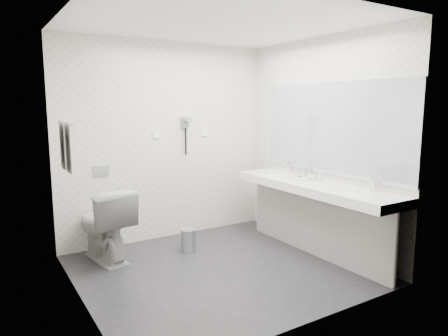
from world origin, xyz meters
TOP-DOWN VIEW (x-y plane):
  - floor at (0.00, 0.00)m, footprint 2.80×2.80m
  - ceiling at (0.00, 0.00)m, footprint 2.80×2.80m
  - wall_back at (0.00, 1.30)m, footprint 2.80×0.00m
  - wall_front at (0.00, -1.30)m, footprint 2.80×0.00m
  - wall_left at (-1.40, 0.00)m, footprint 0.00×2.60m
  - wall_right at (1.40, 0.00)m, footprint 0.00×2.60m
  - vanity_counter at (1.12, -0.20)m, footprint 0.55×2.20m
  - vanity_panel at (1.15, -0.20)m, footprint 0.03×2.15m
  - vanity_post_near at (1.18, -1.24)m, footprint 0.06×0.06m
  - vanity_post_far at (1.18, 0.84)m, footprint 0.06×0.06m
  - mirror at (1.39, -0.20)m, footprint 0.02×2.20m
  - basin_near at (1.12, -0.85)m, footprint 0.40×0.31m
  - basin_far at (1.12, 0.45)m, footprint 0.40×0.31m
  - faucet_near at (1.32, -0.85)m, footprint 0.04×0.04m
  - faucet_far at (1.32, 0.45)m, footprint 0.04×0.04m
  - soap_bottle_a at (1.24, -0.09)m, footprint 0.05×0.05m
  - soap_bottle_b at (1.21, -0.05)m, footprint 0.10×0.10m
  - soap_bottle_c at (1.27, -0.17)m, footprint 0.05×0.05m
  - glass_left at (1.33, 0.12)m, footprint 0.07×0.07m
  - glass_right at (1.27, 0.18)m, footprint 0.07×0.07m
  - toilet at (-0.95, 0.90)m, footprint 0.57×0.87m
  - flush_plate at (-0.85, 1.29)m, footprint 0.18×0.02m
  - pedal_bin at (-0.04, 0.64)m, footprint 0.21×0.21m
  - bin_lid at (-0.04, 0.64)m, footprint 0.18×0.18m
  - towel_rail at (-1.35, 0.55)m, footprint 0.02×0.62m
  - towel_near at (-1.34, 0.41)m, footprint 0.07×0.24m
  - towel_far at (-1.34, 0.69)m, footprint 0.07×0.24m
  - dryer_cradle at (0.25, 1.27)m, footprint 0.10×0.04m
  - dryer_barrel at (0.25, 1.20)m, footprint 0.08×0.14m
  - dryer_cord at (0.25, 1.26)m, footprint 0.02×0.02m
  - switch_plate_a at (-0.15, 1.29)m, footprint 0.09×0.02m
  - switch_plate_b at (0.55, 1.29)m, footprint 0.09×0.02m

SIDE VIEW (x-z plane):
  - floor at x=0.00m, z-range 0.00..0.00m
  - pedal_bin at x=-0.04m, z-range 0.00..0.26m
  - bin_lid at x=-0.04m, z-range 0.26..0.27m
  - vanity_panel at x=1.15m, z-range 0.00..0.75m
  - vanity_post_near at x=1.18m, z-range 0.00..0.75m
  - vanity_post_far at x=1.18m, z-range 0.00..0.75m
  - toilet at x=-0.95m, z-range 0.00..0.82m
  - vanity_counter at x=1.12m, z-range 0.75..0.85m
  - basin_near at x=1.12m, z-range 0.81..0.86m
  - basin_far at x=1.12m, z-range 0.81..0.86m
  - soap_bottle_b at x=1.21m, z-range 0.85..0.94m
  - soap_bottle_a at x=1.24m, z-range 0.85..0.94m
  - glass_left at x=1.33m, z-range 0.85..0.96m
  - glass_right at x=1.27m, z-range 0.85..0.96m
  - soap_bottle_c at x=1.27m, z-range 0.85..0.97m
  - faucet_near at x=1.32m, z-range 0.85..1.00m
  - faucet_far at x=1.32m, z-range 0.85..1.00m
  - flush_plate at x=-0.85m, z-range 0.89..1.01m
  - wall_back at x=0.00m, z-range -0.15..2.65m
  - wall_front at x=0.00m, z-range -0.15..2.65m
  - wall_left at x=-1.40m, z-range -0.05..2.55m
  - wall_right at x=1.40m, z-range -0.05..2.55m
  - dryer_cord at x=0.25m, z-range 1.07..1.43m
  - towel_near at x=-1.34m, z-range 1.09..1.57m
  - towel_far at x=-1.34m, z-range 1.09..1.57m
  - switch_plate_a at x=-0.15m, z-range 1.31..1.40m
  - switch_plate_b at x=0.55m, z-range 1.31..1.40m
  - mirror at x=1.39m, z-range 0.92..1.98m
  - dryer_cradle at x=0.25m, z-range 1.43..1.57m
  - dryer_barrel at x=0.25m, z-range 1.49..1.57m
  - towel_rail at x=-1.35m, z-range 1.54..1.56m
  - ceiling at x=0.00m, z-range 2.50..2.50m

